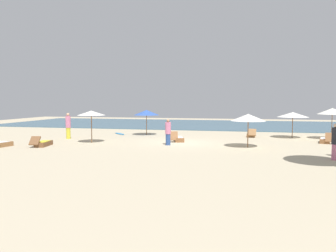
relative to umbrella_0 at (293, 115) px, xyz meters
name	(u,v)px	position (x,y,z in m)	size (l,w,h in m)	color
ground_plane	(179,143)	(-7.85, -4.59, -1.77)	(60.00, 60.00, 0.00)	#BCAD8E
ocean_water	(206,124)	(-7.85, 12.41, -1.74)	(48.00, 16.00, 0.06)	#3D6075
umbrella_0	(293,115)	(0.00, 0.00, 0.00)	(2.29, 2.29, 1.96)	brown
umbrella_1	(248,117)	(-3.37, -5.79, 0.04)	(2.09, 2.09, 2.03)	brown
umbrella_2	(91,113)	(-13.58, -5.86, 0.22)	(1.86, 1.86, 2.16)	brown
umbrella_3	(147,113)	(-11.36, -0.40, 0.08)	(2.08, 2.08, 2.07)	brown
umbrella_4	(332,111)	(2.68, -0.21, 0.29)	(2.10, 2.10, 2.28)	brown
lounger_1	(43,143)	(-15.81, -8.07, -1.60)	(0.89, 1.78, 0.67)	brown
lounger_2	(178,139)	(-8.05, -3.84, -1.60)	(1.06, 1.74, 0.74)	brown
lounger_3	(325,140)	(1.74, -2.46, -1.60)	(0.94, 1.73, 0.74)	brown
lounger_5	(251,134)	(-2.99, 0.27, -1.60)	(0.72, 1.75, 0.66)	olive
person_1	(335,142)	(0.61, -9.19, -0.89)	(0.48, 0.48, 1.76)	#D17299
person_2	(168,132)	(-8.31, -5.87, -0.95)	(0.42, 0.42, 1.66)	#2D4C8C
person_3	(68,126)	(-16.31, -4.13, -0.80)	(0.42, 0.42, 1.92)	yellow
surfboard	(120,134)	(-13.84, -0.11, -1.74)	(1.56, 1.65, 0.07)	#338CCC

